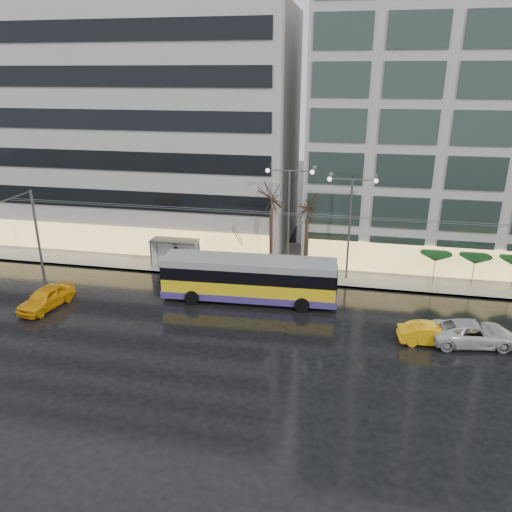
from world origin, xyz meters
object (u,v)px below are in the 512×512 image
(trolleybus, at_px, (249,280))
(taxi_a, at_px, (46,298))
(bus_shelter, at_px, (172,246))
(street_lamp_near, at_px, (289,208))

(trolleybus, relative_size, taxi_a, 2.82)
(bus_shelter, xyz_separation_m, street_lamp_near, (10.38, 0.11, 4.03))
(street_lamp_near, height_order, taxi_a, street_lamp_near)
(bus_shelter, distance_m, taxi_a, 11.60)
(taxi_a, bearing_deg, trolleybus, 26.61)
(bus_shelter, distance_m, street_lamp_near, 11.14)
(trolleybus, xyz_separation_m, street_lamp_near, (2.17, 5.58, 4.34))
(street_lamp_near, relative_size, taxi_a, 1.92)
(trolleybus, height_order, street_lamp_near, street_lamp_near)
(trolleybus, relative_size, bus_shelter, 3.16)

